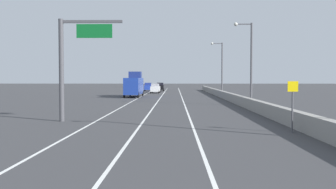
{
  "coord_description": "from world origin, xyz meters",
  "views": [
    {
      "loc": [
        0.31,
        -6.49,
        3.18
      ],
      "look_at": [
        -0.55,
        44.75,
        1.06
      ],
      "focal_mm": 42.34,
      "sensor_mm": 36.0,
      "label": 1
    }
  ],
  "objects_px": {
    "overhead_sign_gantry": "(71,57)",
    "car_black_0": "(160,87)",
    "lamp_post_right_second": "(249,58)",
    "speed_advisory_sign": "(293,103)",
    "lamp_post_right_third": "(221,65)",
    "car_white_1": "(155,88)",
    "car_blue_2": "(148,87)",
    "box_truck": "(134,85)"
  },
  "relations": [
    {
      "from": "overhead_sign_gantry",
      "to": "car_black_0",
      "type": "bearing_deg",
      "value": 86.65
    },
    {
      "from": "lamp_post_right_second",
      "to": "car_black_0",
      "type": "xyz_separation_m",
      "value": [
        -11.99,
        52.39,
        -4.46
      ]
    },
    {
      "from": "speed_advisory_sign",
      "to": "lamp_post_right_second",
      "type": "xyz_separation_m",
      "value": [
        1.62,
        22.2,
        3.73
      ]
    },
    {
      "from": "lamp_post_right_third",
      "to": "car_white_1",
      "type": "distance_m",
      "value": 19.1
    },
    {
      "from": "car_blue_2",
      "to": "box_truck",
      "type": "height_order",
      "value": "box_truck"
    },
    {
      "from": "car_white_1",
      "to": "car_blue_2",
      "type": "relative_size",
      "value": 1.11
    },
    {
      "from": "overhead_sign_gantry",
      "to": "box_truck",
      "type": "relative_size",
      "value": 0.81
    },
    {
      "from": "overhead_sign_gantry",
      "to": "car_white_1",
      "type": "xyz_separation_m",
      "value": [
        3.45,
        55.22,
        -3.72
      ]
    },
    {
      "from": "overhead_sign_gantry",
      "to": "lamp_post_right_second",
      "type": "bearing_deg",
      "value": 45.47
    },
    {
      "from": "overhead_sign_gantry",
      "to": "speed_advisory_sign",
      "type": "distance_m",
      "value": 15.84
    },
    {
      "from": "speed_advisory_sign",
      "to": "lamp_post_right_second",
      "type": "bearing_deg",
      "value": 85.84
    },
    {
      "from": "overhead_sign_gantry",
      "to": "speed_advisory_sign",
      "type": "bearing_deg",
      "value": -22.39
    },
    {
      "from": "speed_advisory_sign",
      "to": "car_black_0",
      "type": "height_order",
      "value": "speed_advisory_sign"
    },
    {
      "from": "box_truck",
      "to": "lamp_post_right_third",
      "type": "bearing_deg",
      "value": 12.11
    },
    {
      "from": "car_black_0",
      "to": "car_white_1",
      "type": "distance_m",
      "value": 13.45
    },
    {
      "from": "lamp_post_right_second",
      "to": "car_black_0",
      "type": "relative_size",
      "value": 2.11
    },
    {
      "from": "lamp_post_right_third",
      "to": "box_truck",
      "type": "height_order",
      "value": "lamp_post_right_third"
    },
    {
      "from": "car_blue_2",
      "to": "overhead_sign_gantry",
      "type": "bearing_deg",
      "value": -90.86
    },
    {
      "from": "lamp_post_right_second",
      "to": "lamp_post_right_third",
      "type": "bearing_deg",
      "value": 90.76
    },
    {
      "from": "overhead_sign_gantry",
      "to": "car_white_1",
      "type": "distance_m",
      "value": 55.46
    },
    {
      "from": "overhead_sign_gantry",
      "to": "car_black_0",
      "type": "xyz_separation_m",
      "value": [
        4.01,
        68.66,
        -3.7
      ]
    },
    {
      "from": "lamp_post_right_third",
      "to": "box_truck",
      "type": "relative_size",
      "value": 1.02
    },
    {
      "from": "speed_advisory_sign",
      "to": "car_blue_2",
      "type": "height_order",
      "value": "speed_advisory_sign"
    },
    {
      "from": "speed_advisory_sign",
      "to": "car_white_1",
      "type": "distance_m",
      "value": 62.13
    },
    {
      "from": "lamp_post_right_third",
      "to": "car_blue_2",
      "type": "distance_m",
      "value": 31.04
    },
    {
      "from": "speed_advisory_sign",
      "to": "lamp_post_right_third",
      "type": "height_order",
      "value": "lamp_post_right_third"
    },
    {
      "from": "speed_advisory_sign",
      "to": "box_truck",
      "type": "bearing_deg",
      "value": 107.32
    },
    {
      "from": "overhead_sign_gantry",
      "to": "car_white_1",
      "type": "height_order",
      "value": "overhead_sign_gantry"
    },
    {
      "from": "box_truck",
      "to": "overhead_sign_gantry",
      "type": "bearing_deg",
      "value": -91.03
    },
    {
      "from": "car_blue_2",
      "to": "lamp_post_right_third",
      "type": "bearing_deg",
      "value": -61.52
    },
    {
      "from": "speed_advisory_sign",
      "to": "car_white_1",
      "type": "bearing_deg",
      "value": 100.14
    },
    {
      "from": "overhead_sign_gantry",
      "to": "lamp_post_right_second",
      "type": "distance_m",
      "value": 22.83
    },
    {
      "from": "speed_advisory_sign",
      "to": "car_white_1",
      "type": "height_order",
      "value": "speed_advisory_sign"
    },
    {
      "from": "lamp_post_right_second",
      "to": "car_white_1",
      "type": "distance_m",
      "value": 41.17
    },
    {
      "from": "lamp_post_right_second",
      "to": "car_blue_2",
      "type": "xyz_separation_m",
      "value": [
        -14.98,
        51.97,
        -4.47
      ]
    },
    {
      "from": "lamp_post_right_second",
      "to": "lamp_post_right_third",
      "type": "relative_size",
      "value": 1.0
    },
    {
      "from": "overhead_sign_gantry",
      "to": "car_black_0",
      "type": "height_order",
      "value": "overhead_sign_gantry"
    },
    {
      "from": "car_black_0",
      "to": "lamp_post_right_second",
      "type": "bearing_deg",
      "value": -77.11
    },
    {
      "from": "speed_advisory_sign",
      "to": "car_black_0",
      "type": "relative_size",
      "value": 0.67
    },
    {
      "from": "box_truck",
      "to": "lamp_post_right_second",
      "type": "bearing_deg",
      "value": -54.85
    },
    {
      "from": "car_black_0",
      "to": "box_truck",
      "type": "bearing_deg",
      "value": -96.2
    },
    {
      "from": "lamp_post_right_second",
      "to": "car_white_1",
      "type": "relative_size",
      "value": 2.03
    }
  ]
}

